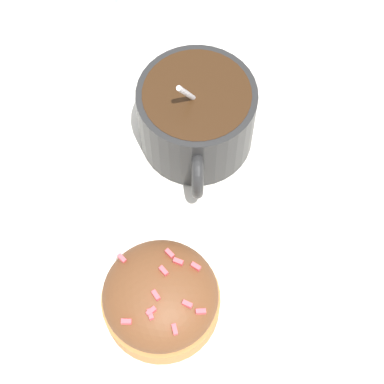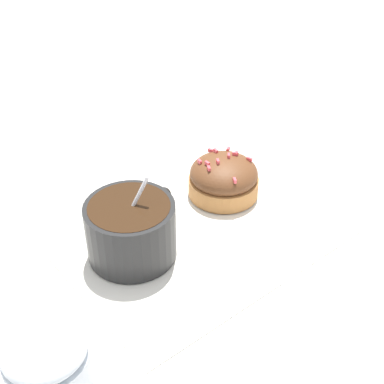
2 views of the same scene
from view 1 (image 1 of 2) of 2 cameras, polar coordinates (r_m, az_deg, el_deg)
name	(u,v)px [view 1 (image 1 of 2)]	position (r m, az deg, el deg)	size (l,w,h in m)	color
ground_plane	(189,220)	(0.52, -0.27, -2.53)	(3.00, 3.00, 0.00)	silver
paper_napkin	(189,220)	(0.52, -0.27, -2.47)	(0.31, 0.31, 0.00)	white
coffee_cup	(197,115)	(0.52, 0.41, 6.82)	(0.12, 0.09, 0.10)	black
frosted_pastry	(161,298)	(0.47, -2.80, -9.37)	(0.09, 0.09, 0.05)	#B2753D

